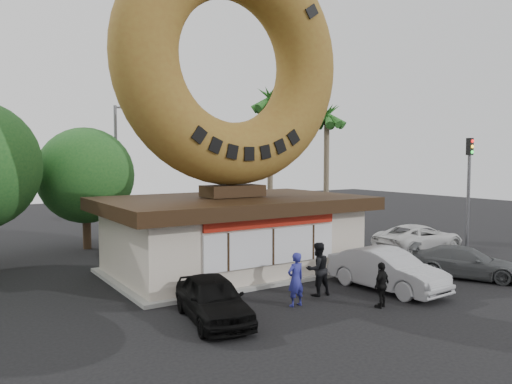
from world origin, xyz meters
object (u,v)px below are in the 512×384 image
Objects in this scene: street_lamp at (119,166)px; person_right at (382,285)px; person_center at (318,269)px; car_silver at (387,270)px; giant_donut at (232,61)px; car_black at (213,299)px; car_grey at (466,262)px; person_left at (296,279)px; donut_shop at (233,231)px; car_white at (419,238)px; traffic_signal at (469,178)px.

street_lamp is 5.23× the size of person_right.
car_silver is at bearing 166.08° from person_center.
giant_donut is 2.26× the size of car_silver.
car_black is 0.87× the size of car_silver.
street_lamp is 19.22m from car_grey.
giant_donut is 9.59m from person_center.
car_silver reaches higher than car_black.
giant_donut reaches higher than car_grey.
giant_donut is 11.20m from person_right.
person_left reaches higher than car_grey.
person_left is 0.94× the size of person_center.
giant_donut reaches higher than donut_shop.
person_right is at bearing -78.59° from donut_shop.
person_center reaches higher than car_grey.
car_white is at bearing 26.47° from car_black.
giant_donut reaches higher than person_right.
person_center reaches higher than car_silver.
person_right is 0.33× the size of car_silver.
donut_shop is 1.84× the size of traffic_signal.
person_left is 12.31m from car_white.
donut_shop is at bearing -102.35° from person_left.
person_right reaches higher than car_white.
giant_donut reaches higher than street_lamp.
car_white is (10.70, -1.37, -8.40)m from giant_donut.
person_center is 0.38× the size of car_white.
car_black is at bearing -125.45° from giant_donut.
person_right is 0.35× the size of car_grey.
giant_donut reaches higher than car_silver.
giant_donut is 5.47× the size of person_center.
donut_shop is 2.74× the size of car_black.
car_white reaches higher than car_grey.
car_white is (10.08, 3.67, -0.26)m from person_center.
traffic_signal reaches higher than car_grey.
car_white is (3.14, 4.94, 0.08)m from car_grey.
car_black is at bearing -97.53° from street_lamp.
street_lamp is 1.32× the size of traffic_signal.
person_left is 0.39× the size of car_silver.
street_lamp reaches higher than car_grey.
person_right is at bearing 140.26° from person_left.
traffic_signal is 11.81m from car_silver.
person_center is at bearing -167.26° from traffic_signal.
donut_shop reaches higher than car_black.
traffic_signal is at bearing -37.14° from street_lamp.
car_silver is (4.13, -0.25, -0.14)m from person_left.
traffic_signal reaches higher than person_center.
street_lamp is at bearing 100.51° from giant_donut.
person_center is 0.48× the size of car_black.
traffic_signal reaches higher than donut_shop.
person_center reaches higher than person_right.
street_lamp is 1.70× the size of car_silver.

